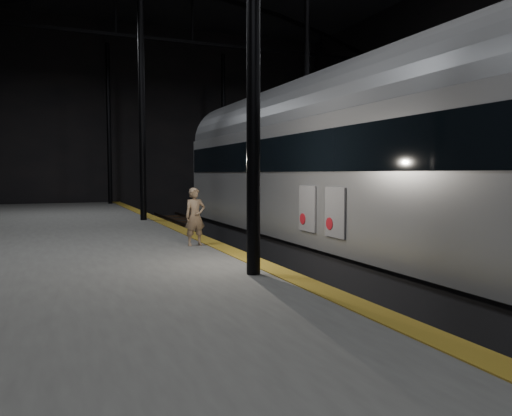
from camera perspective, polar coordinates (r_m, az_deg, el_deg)
ground at (r=15.02m, az=7.42°, el=-7.30°), size 44.00×44.00×0.00m
platform_left at (r=12.98m, az=-22.86°, el=-7.12°), size 9.00×43.80×1.00m
platform_right at (r=19.74m, az=26.69°, el=-3.51°), size 9.00×43.80×1.00m
tactile_strip at (r=13.54m, az=-4.58°, el=-4.20°), size 0.50×43.80×0.01m
track at (r=15.00m, az=7.42°, el=-7.04°), size 2.40×43.00×0.24m
train at (r=12.84m, az=12.57°, el=4.94°), size 3.17×21.23×5.67m
woman at (r=13.39m, az=-6.97°, el=-0.99°), size 0.59×0.41×1.55m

